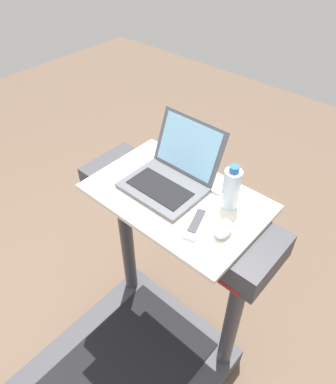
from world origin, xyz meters
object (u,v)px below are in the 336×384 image
object	(u,v)px
water_bottle	(231,188)
tv_remote	(197,223)
laptop	(171,174)
computer_mouse	(223,229)

from	to	relation	value
water_bottle	tv_remote	bearing A→B (deg)	-100.31
laptop	tv_remote	distance (m)	0.25
computer_mouse	tv_remote	size ratio (longest dim) A/B	0.60
computer_mouse	tv_remote	xyz separation A→B (m)	(-0.09, -0.03, -0.01)
tv_remote	computer_mouse	bearing A→B (deg)	20.13
water_bottle	tv_remote	world-z (taller)	water_bottle
laptop	water_bottle	distance (m)	0.26
tv_remote	water_bottle	bearing A→B (deg)	79.69
water_bottle	tv_remote	distance (m)	0.18
laptop	tv_remote	world-z (taller)	laptop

